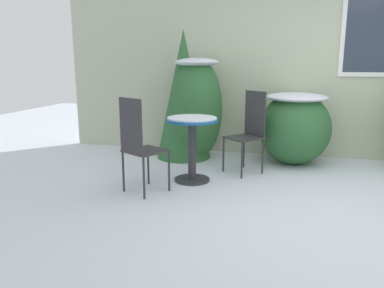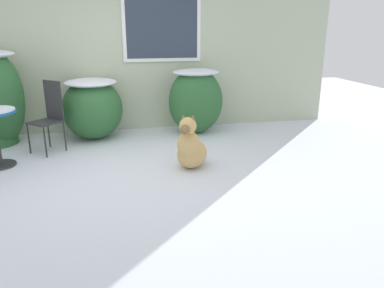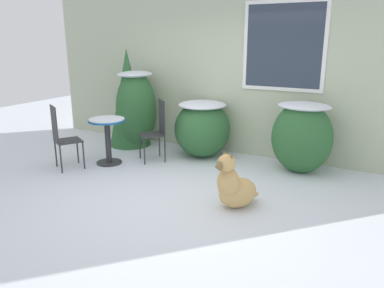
{
  "view_description": "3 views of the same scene",
  "coord_description": "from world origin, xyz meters",
  "px_view_note": "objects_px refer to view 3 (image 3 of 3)",
  "views": [
    {
      "loc": [
        -0.59,
        -3.62,
        1.4
      ],
      "look_at": [
        -1.59,
        0.59,
        0.45
      ],
      "focal_mm": 35.0,
      "sensor_mm": 36.0,
      "label": 1
    },
    {
      "loc": [
        -0.01,
        -4.56,
        1.8
      ],
      "look_at": [
        0.95,
        0.04,
        0.32
      ],
      "focal_mm": 35.0,
      "sensor_mm": 36.0,
      "label": 2
    },
    {
      "loc": [
        2.49,
        -4.06,
        2.05
      ],
      "look_at": [
        0.0,
        0.6,
        0.55
      ],
      "focal_mm": 35.0,
      "sensor_mm": 36.0,
      "label": 3
    }
  ],
  "objects_px": {
    "patio_chair_far_side": "(62,136)",
    "patio_table": "(107,132)",
    "dog": "(234,187)",
    "patio_chair_near_table": "(156,129)"
  },
  "relations": [
    {
      "from": "patio_chair_near_table",
      "to": "patio_table",
      "type": "bearing_deg",
      "value": -96.79
    },
    {
      "from": "patio_chair_far_side",
      "to": "dog",
      "type": "bearing_deg",
      "value": -150.73
    },
    {
      "from": "patio_table",
      "to": "patio_chair_far_side",
      "type": "xyz_separation_m",
      "value": [
        -0.45,
        -0.56,
        0.01
      ]
    },
    {
      "from": "patio_chair_near_table",
      "to": "dog",
      "type": "bearing_deg",
      "value": 10.83
    },
    {
      "from": "patio_chair_near_table",
      "to": "patio_chair_far_side",
      "type": "height_order",
      "value": "same"
    },
    {
      "from": "patio_table",
      "to": "dog",
      "type": "height_order",
      "value": "patio_table"
    },
    {
      "from": "dog",
      "to": "patio_table",
      "type": "bearing_deg",
      "value": -165.99
    },
    {
      "from": "patio_table",
      "to": "dog",
      "type": "bearing_deg",
      "value": -13.46
    },
    {
      "from": "patio_chair_far_side",
      "to": "patio_table",
      "type": "bearing_deg",
      "value": -98.62
    },
    {
      "from": "patio_table",
      "to": "patio_chair_far_side",
      "type": "distance_m",
      "value": 0.71
    }
  ]
}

